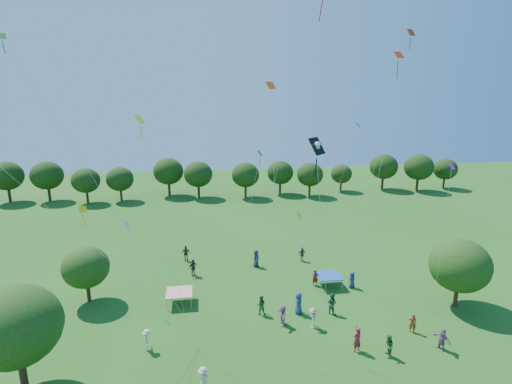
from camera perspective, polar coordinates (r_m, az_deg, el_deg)
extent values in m
cylinder|color=#422B19|center=(29.99, -30.31, -21.59)|extent=(0.44, 0.44, 2.12)
ellipsoid|color=#244914|center=(28.30, -31.16, -16.06)|extent=(5.29, 5.29, 4.77)
cylinder|color=#422B19|center=(38.36, -22.79, -13.19)|extent=(0.32, 0.32, 1.53)
ellipsoid|color=#244914|center=(37.35, -23.15, -9.86)|extent=(3.92, 3.92, 3.52)
cylinder|color=#422B19|center=(38.73, 26.64, -13.27)|extent=(0.33, 0.33, 1.63)
ellipsoid|color=#244914|center=(37.56, 27.13, -9.32)|extent=(4.89, 4.89, 4.40)
cylinder|color=#422B19|center=(77.34, -31.75, -0.43)|extent=(0.45, 0.45, 2.17)
ellipsoid|color=#1C3810|center=(76.70, -32.06, 1.96)|extent=(5.22, 5.22, 4.70)
cylinder|color=#422B19|center=(74.75, -27.42, -0.34)|extent=(0.44, 0.44, 2.15)
ellipsoid|color=#1C3810|center=(74.10, -27.70, 2.11)|extent=(5.17, 5.17, 4.65)
cylinder|color=#422B19|center=(70.75, -22.93, -0.73)|extent=(0.38, 0.38, 1.87)
ellipsoid|color=#1C3810|center=(70.14, -23.15, 1.52)|extent=(4.48, 4.48, 4.03)
cylinder|color=#422B19|center=(70.21, -18.69, -0.47)|extent=(0.38, 0.38, 1.84)
ellipsoid|color=#1C3810|center=(69.60, -18.87, 1.77)|extent=(4.42, 4.42, 3.98)
cylinder|color=#422B19|center=(71.53, -12.28, 0.34)|extent=(0.44, 0.44, 2.14)
ellipsoid|color=#1C3810|center=(70.85, -12.42, 2.91)|extent=(5.14, 5.14, 4.63)
cylinder|color=#422B19|center=(69.27, -8.17, 0.03)|extent=(0.42, 0.42, 2.03)
ellipsoid|color=#1C3810|center=(68.59, -8.26, 2.53)|extent=(4.86, 4.86, 4.37)
cylinder|color=#422B19|center=(68.68, -1.50, 0.02)|extent=(0.40, 0.40, 1.96)
ellipsoid|color=#1C3810|center=(68.02, -1.51, 2.46)|extent=(4.71, 4.71, 4.24)
cylinder|color=#422B19|center=(71.19, 3.45, 0.49)|extent=(0.39, 0.39, 1.91)
ellipsoid|color=#1C3810|center=(70.57, 3.48, 2.78)|extent=(4.59, 4.59, 4.13)
cylinder|color=#422B19|center=(70.30, 7.65, 0.20)|extent=(0.39, 0.39, 1.89)
ellipsoid|color=#1C3810|center=(69.68, 7.72, 2.49)|extent=(4.54, 4.54, 4.08)
cylinder|color=#422B19|center=(74.76, 12.01, 0.73)|extent=(0.33, 0.33, 1.58)
ellipsoid|color=#1C3810|center=(74.25, 12.10, 2.53)|extent=(3.80, 3.80, 3.42)
cylinder|color=#422B19|center=(78.14, 17.60, 1.15)|extent=(0.44, 0.44, 2.13)
ellipsoid|color=#1C3810|center=(77.51, 17.77, 3.48)|extent=(5.12, 5.12, 4.61)
cylinder|color=#422B19|center=(79.19, 22.02, 0.96)|extent=(0.45, 0.45, 2.18)
ellipsoid|color=#1C3810|center=(78.56, 22.24, 3.32)|extent=(5.24, 5.24, 4.72)
cylinder|color=#422B19|center=(83.28, 25.23, 1.11)|extent=(0.37, 0.37, 1.81)
ellipsoid|color=#1C3810|center=(82.78, 25.42, 2.97)|extent=(4.35, 4.35, 3.91)
cube|color=red|center=(35.69, -10.92, -13.88)|extent=(2.20, 2.20, 0.08)
cylinder|color=#999999|center=(35.12, -12.63, -15.39)|extent=(0.05, 0.05, 1.10)
cylinder|color=#999999|center=(35.01, -9.25, -15.32)|extent=(0.05, 0.05, 1.10)
cylinder|color=#999999|center=(36.87, -12.43, -13.88)|extent=(0.05, 0.05, 1.10)
cylinder|color=#999999|center=(36.77, -9.23, -13.80)|extent=(0.05, 0.05, 1.10)
cube|color=#1C48B8|center=(38.53, 10.30, -11.66)|extent=(2.20, 2.20, 0.08)
cylinder|color=#999999|center=(37.60, 9.28, -13.14)|extent=(0.05, 0.05, 1.10)
cylinder|color=#999999|center=(38.23, 12.21, -12.81)|extent=(0.05, 0.05, 1.10)
cylinder|color=#999999|center=(39.31, 8.38, -11.84)|extent=(0.05, 0.05, 1.10)
cylinder|color=#999999|center=(39.90, 11.19, -11.56)|extent=(0.05, 0.05, 1.10)
imported|color=navy|center=(38.78, 13.56, -12.10)|extent=(0.87, 0.70, 1.56)
imported|color=maroon|center=(38.52, 8.46, -12.02)|extent=(0.62, 0.43, 1.58)
imported|color=#2E662B|center=(30.48, 18.38, -20.19)|extent=(0.57, 0.87, 1.64)
imported|color=beige|center=(30.70, -15.28, -19.71)|extent=(0.57, 1.08, 1.60)
imported|color=#443B36|center=(43.49, 6.59, -8.83)|extent=(0.97, 0.57, 1.56)
imported|color=#A5608F|center=(32.53, 25.00, -18.48)|extent=(1.09, 1.62, 1.64)
imported|color=#1A1C4C|center=(41.86, 0.01, -9.47)|extent=(0.89, 1.02, 1.82)
imported|color=maroon|center=(33.73, 21.47, -17.01)|extent=(0.67, 0.63, 1.51)
imported|color=#245533|center=(34.33, 10.77, -15.36)|extent=(0.95, 0.98, 1.79)
imported|color=tan|center=(32.33, 8.10, -17.39)|extent=(0.60, 1.12, 1.65)
imported|color=#3E3731|center=(43.90, -9.96, -8.62)|extent=(1.05, 0.56, 1.71)
imported|color=#A7618F|center=(32.41, 3.81, -17.16)|extent=(0.65, 1.60, 1.68)
imported|color=navy|center=(33.91, 6.13, -15.50)|extent=(0.94, 1.04, 1.87)
imported|color=maroon|center=(30.41, 14.24, -19.74)|extent=(0.79, 0.65, 1.83)
imported|color=#2A622B|center=(33.69, 0.71, -15.83)|extent=(0.88, 0.58, 1.66)
imported|color=beige|center=(26.75, -7.53, -25.00)|extent=(0.97, 1.15, 1.62)
imported|color=#372E2C|center=(40.38, -8.98, -10.62)|extent=(1.10, 1.00, 1.76)
cube|color=black|center=(24.24, 8.70, 6.50)|extent=(1.25, 1.25, 0.98)
cube|color=black|center=(24.49, 8.55, 3.46)|extent=(0.06, 0.27, 1.18)
sphere|color=white|center=(24.17, 8.75, 6.71)|extent=(0.36, 0.36, 0.36)
cylinder|color=white|center=(24.21, 8.73, 6.06)|extent=(0.26, 0.50, 0.33)
cylinder|color=white|center=(24.21, 8.73, 6.06)|extent=(0.26, 0.50, 0.33)
cylinder|color=beige|center=(26.79, 9.56, -7.97)|extent=(1.75, 1.21, 12.72)
cylinder|color=beige|center=(27.77, 3.51, 5.08)|extent=(5.39, 0.13, 24.00)
cube|color=red|center=(35.38, 19.76, 17.96)|extent=(0.84, 0.68, 0.55)
cube|color=red|center=(35.35, 19.56, 16.09)|extent=(0.21, 0.29, 1.37)
cylinder|color=beige|center=(35.49, 16.31, 2.32)|extent=(2.83, 0.42, 18.90)
cube|color=red|center=(37.77, 21.29, 20.47)|extent=(0.76, 0.59, 0.57)
cube|color=red|center=(37.71, 21.13, 19.16)|extent=(0.14, 0.21, 0.88)
cylinder|color=beige|center=(36.52, 17.48, 4.11)|extent=(4.04, 1.12, 20.85)
cube|color=yellow|center=(27.04, -16.26, 9.91)|extent=(0.62, 0.75, 0.53)
cube|color=yellow|center=(27.15, -16.13, 8.16)|extent=(0.13, 0.20, 0.85)
cylinder|color=beige|center=(27.89, -12.87, -5.45)|extent=(2.44, 1.03, 14.35)
cube|color=#167B2C|center=(29.90, -32.57, 18.29)|extent=(0.56, 0.50, 0.36)
cube|color=#167B2C|center=(29.88, -32.36, 17.05)|extent=(0.11, 0.18, 0.71)
cylinder|color=beige|center=(28.17, -20.84, -0.45)|extent=(10.42, 1.58, 19.42)
cylinder|color=beige|center=(26.69, -20.80, -8.63)|extent=(9.83, 2.75, 12.89)
cube|color=purple|center=(26.80, 26.18, 3.29)|extent=(0.51, 0.46, 0.34)
cylinder|color=beige|center=(29.60, 24.84, -7.92)|extent=(1.38, 2.16, 11.80)
cube|color=white|center=(34.28, -18.00, -4.41)|extent=(0.43, 0.61, 0.49)
cube|color=white|center=(34.54, -17.90, -5.43)|extent=(0.12, 0.16, 0.64)
cylinder|color=beige|center=(37.40, -15.11, -7.62)|extent=(2.58, 4.92, 5.65)
cube|color=#0A82A2|center=(41.69, 14.39, 9.25)|extent=(0.54, 0.60, 0.43)
cylinder|color=beige|center=(40.87, 11.43, -0.18)|extent=(4.67, 2.28, 12.94)
cube|color=#DA4E0C|center=(23.11, 2.12, 14.99)|extent=(0.61, 0.54, 0.41)
cylinder|color=beige|center=(25.28, 2.86, -4.59)|extent=(1.13, 1.53, 16.48)
cube|color=gold|center=(36.66, -23.51, -2.25)|extent=(0.63, 0.45, 0.48)
cube|color=gold|center=(36.99, -23.34, -3.79)|extent=(0.21, 0.29, 1.35)
cylinder|color=beige|center=(38.39, -17.99, -6.55)|extent=(6.18, 2.93, 6.54)
cube|color=yellow|center=(32.40, 6.22, -3.36)|extent=(0.71, 0.81, 0.56)
cylinder|color=beige|center=(33.12, 3.25, -9.32)|extent=(3.40, 0.28, 6.39)
cube|color=#28981B|center=(41.93, 0.55, 5.56)|extent=(0.70, 0.79, 0.54)
cube|color=#28981B|center=(42.13, 0.54, 4.27)|extent=(0.12, 0.25, 1.07)
cylinder|color=beige|center=(40.48, -0.92, -2.30)|extent=(2.89, 4.89, 9.86)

